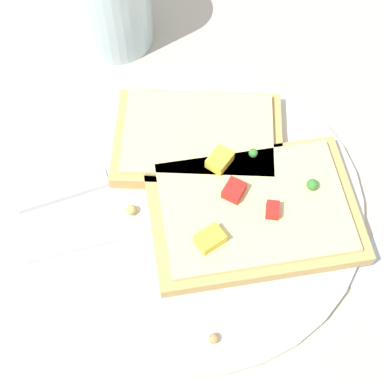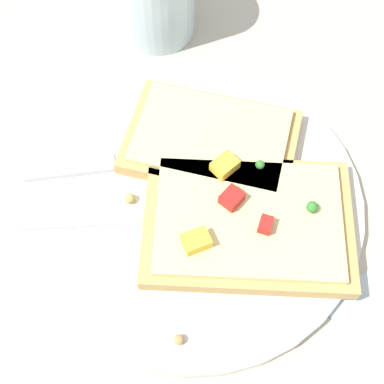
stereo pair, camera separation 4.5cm
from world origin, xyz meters
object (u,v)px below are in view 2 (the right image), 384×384
(pizza_slice_main, at_px, (248,222))
(pizza_slice_corner, at_px, (211,141))
(plate, at_px, (192,201))
(fork, at_px, (159,216))
(knife, at_px, (124,162))

(pizza_slice_main, bearing_deg, pizza_slice_corner, 112.36)
(plate, bearing_deg, pizza_slice_corner, -49.90)
(plate, distance_m, fork, 0.03)
(fork, bearing_deg, pizza_slice_main, -10.44)
(knife, relative_size, pizza_slice_main, 0.95)
(pizza_slice_main, bearing_deg, knife, 152.28)
(knife, bearing_deg, pizza_slice_corner, 5.18)
(plate, height_order, pizza_slice_corner, pizza_slice_corner)
(pizza_slice_main, bearing_deg, plate, 151.44)
(fork, bearing_deg, pizza_slice_corner, 54.50)
(fork, bearing_deg, plate, 30.98)
(plate, relative_size, knife, 1.49)
(plate, xyz_separation_m, pizza_slice_corner, (0.04, -0.04, 0.02))
(knife, bearing_deg, plate, -37.69)
(fork, distance_m, pizza_slice_main, 0.07)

